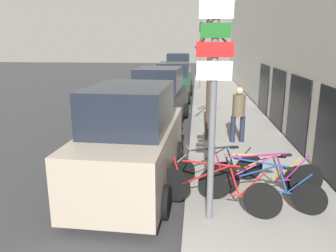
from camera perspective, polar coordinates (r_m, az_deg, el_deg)
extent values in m
plane|color=#333335|center=(13.26, -0.26, 0.15)|extent=(80.00, 80.00, 0.00)
cube|color=gray|center=(15.98, 10.01, 2.68)|extent=(3.20, 32.00, 0.15)
cube|color=silver|center=(15.91, 17.00, 13.75)|extent=(0.20, 32.00, 6.50)
cube|color=black|center=(8.19, 26.69, -1.69)|extent=(0.03, 1.99, 2.13)
cube|color=black|center=(10.60, 21.62, 2.23)|extent=(0.03, 1.99, 2.13)
cube|color=black|center=(13.10, 18.45, 4.67)|extent=(0.03, 1.99, 2.13)
cube|color=black|center=(15.65, 16.30, 6.32)|extent=(0.03, 1.99, 2.13)
cylinder|color=#595B60|center=(5.56, 7.77, 2.16)|extent=(0.12, 0.12, 3.91)
cube|color=white|center=(5.38, 8.44, 19.53)|extent=(0.53, 0.02, 0.29)
cube|color=#19591E|center=(5.37, 8.31, 16.15)|extent=(0.48, 0.02, 0.23)
cube|color=red|center=(5.36, 8.19, 13.03)|extent=(0.60, 0.02, 0.24)
cube|color=white|center=(5.38, 8.07, 9.50)|extent=(0.57, 0.02, 0.31)
cylinder|color=black|center=(6.67, 1.02, -10.18)|extent=(0.67, 0.26, 0.70)
cylinder|color=black|center=(6.27, 16.13, -12.47)|extent=(0.67, 0.26, 0.70)
cylinder|color=red|center=(6.33, 6.51, -8.46)|extent=(0.93, 0.35, 0.57)
cylinder|color=red|center=(6.22, 7.34, -6.51)|extent=(1.08, 0.40, 0.09)
cylinder|color=red|center=(6.22, 11.52, -9.39)|extent=(0.21, 0.10, 0.50)
cylinder|color=red|center=(6.29, 13.36, -11.89)|extent=(0.59, 0.22, 0.08)
cylinder|color=red|center=(6.18, 14.29, -9.97)|extent=(0.44, 0.17, 0.56)
cylinder|color=red|center=(6.52, 1.74, -7.94)|extent=(0.20, 0.10, 0.60)
cube|color=black|center=(6.10, 12.44, -7.23)|extent=(0.22, 0.14, 0.04)
cylinder|color=#99999E|center=(6.38, 2.48, -5.60)|extent=(0.17, 0.42, 0.02)
cylinder|color=black|center=(7.12, 9.93, -9.02)|extent=(0.57, 0.33, 0.63)
cylinder|color=black|center=(6.71, 23.38, -11.58)|extent=(0.57, 0.33, 0.63)
cylinder|color=#1E4799|center=(6.81, 14.92, -7.76)|extent=(0.84, 0.48, 0.52)
cylinder|color=#1E4799|center=(6.71, 15.72, -6.13)|extent=(0.97, 0.55, 0.08)
cylinder|color=#1E4799|center=(6.68, 19.35, -8.75)|extent=(0.19, 0.13, 0.46)
cylinder|color=#1E4799|center=(6.74, 20.92, -10.97)|extent=(0.53, 0.31, 0.08)
cylinder|color=#1E4799|center=(6.64, 21.81, -9.36)|extent=(0.40, 0.24, 0.51)
cylinder|color=#1E4799|center=(6.99, 10.66, -7.13)|extent=(0.19, 0.12, 0.55)
cube|color=black|center=(6.58, 20.24, -6.93)|extent=(0.21, 0.17, 0.04)
cylinder|color=#99999E|center=(6.87, 11.41, -5.16)|extent=(0.23, 0.40, 0.02)
cylinder|color=black|center=(6.79, 8.26, -9.81)|extent=(0.70, 0.14, 0.71)
cylinder|color=black|center=(7.41, 22.94, -8.73)|extent=(0.70, 0.14, 0.71)
cylinder|color=#8C1E72|center=(6.85, 14.24, -6.96)|extent=(1.05, 0.20, 0.58)
cylinder|color=#8C1E72|center=(6.79, 15.13, -4.97)|extent=(1.23, 0.23, 0.09)
cylinder|color=#8C1E72|center=(7.07, 19.02, -6.86)|extent=(0.23, 0.07, 0.51)
cylinder|color=#8C1E72|center=(7.26, 20.59, -8.75)|extent=(0.66, 0.13, 0.08)
cylinder|color=#8C1E72|center=(7.21, 21.46, -6.88)|extent=(0.49, 0.11, 0.57)
cylinder|color=#8C1E72|center=(6.69, 9.15, -7.43)|extent=(0.22, 0.07, 0.61)
cube|color=black|center=(7.02, 19.92, -4.77)|extent=(0.21, 0.11, 0.04)
cylinder|color=#99999E|center=(6.61, 10.06, -4.98)|extent=(0.09, 0.44, 0.02)
cylinder|color=black|center=(7.29, 9.66, -8.47)|extent=(0.62, 0.08, 0.62)
cylinder|color=black|center=(7.48, 21.69, -8.73)|extent=(0.62, 0.08, 0.62)
cylinder|color=orange|center=(7.22, 14.38, -6.50)|extent=(0.87, 0.10, 0.51)
cylinder|color=orange|center=(7.15, 15.11, -4.88)|extent=(1.00, 0.11, 0.08)
cylinder|color=orange|center=(7.29, 18.32, -6.77)|extent=(0.19, 0.05, 0.45)
cylinder|color=orange|center=(7.42, 19.65, -8.54)|extent=(0.54, 0.07, 0.08)
cylinder|color=orange|center=(7.35, 20.39, -6.98)|extent=(0.41, 0.06, 0.50)
cylinder|color=orange|center=(7.19, 10.37, -6.54)|extent=(0.19, 0.05, 0.54)
cube|color=black|center=(7.23, 19.07, -5.02)|extent=(0.21, 0.09, 0.04)
cylinder|color=#99999E|center=(7.11, 11.09, -4.57)|extent=(0.06, 0.44, 0.02)
cylinder|color=black|center=(7.37, 2.32, -8.00)|extent=(0.62, 0.20, 0.63)
cylinder|color=black|center=(7.86, 14.02, -6.97)|extent=(0.62, 0.20, 0.63)
cylinder|color=black|center=(7.41, 6.95, -5.55)|extent=(0.89, 0.27, 0.52)
cylinder|color=black|center=(7.36, 7.61, -3.90)|extent=(1.03, 0.31, 0.08)
cylinder|color=black|center=(7.58, 10.77, -5.42)|extent=(0.20, 0.09, 0.45)
cylinder|color=black|center=(7.74, 12.10, -7.00)|extent=(0.56, 0.18, 0.08)
cylinder|color=black|center=(7.69, 12.74, -5.42)|extent=(0.42, 0.14, 0.51)
cylinder|color=black|center=(7.29, 2.97, -6.01)|extent=(0.19, 0.08, 0.54)
cube|color=black|center=(7.54, 11.43, -3.65)|extent=(0.21, 0.13, 0.04)
cylinder|color=#99999E|center=(7.22, 3.62, -3.98)|extent=(0.14, 0.43, 0.02)
cube|color=gray|center=(7.62, -6.09, -4.53)|extent=(2.02, 4.63, 1.26)
cube|color=black|center=(7.16, -6.66, 3.30)|extent=(1.74, 2.44, 0.93)
cylinder|color=black|center=(9.29, -9.45, -4.24)|extent=(0.25, 0.67, 0.66)
cylinder|color=black|center=(8.94, 1.82, -4.79)|extent=(0.25, 0.67, 0.66)
cylinder|color=black|center=(6.84, -16.41, -11.68)|extent=(0.25, 0.67, 0.66)
cylinder|color=black|center=(6.36, -0.82, -13.13)|extent=(0.25, 0.67, 0.66)
cube|color=black|center=(13.18, -1.44, 3.51)|extent=(2.08, 4.33, 1.18)
cube|color=black|center=(12.85, -1.60, 8.02)|extent=(1.77, 2.30, 0.94)
cylinder|color=black|center=(14.70, -4.02, 2.87)|extent=(0.26, 0.68, 0.67)
cylinder|color=black|center=(14.41, 3.05, 2.65)|extent=(0.26, 0.68, 0.67)
cylinder|color=black|center=(12.22, -6.70, 0.42)|extent=(0.26, 0.68, 0.67)
cylinder|color=black|center=(11.88, 1.78, 0.10)|extent=(0.26, 0.68, 0.67)
cube|color=#144728|center=(19.14, 1.02, 6.95)|extent=(1.91, 4.83, 1.19)
cube|color=black|center=(18.84, 0.98, 9.83)|extent=(1.69, 2.52, 0.77)
cylinder|color=black|center=(20.76, -1.18, 6.29)|extent=(0.23, 0.66, 0.66)
cylinder|color=black|center=(20.62, 3.92, 6.20)|extent=(0.23, 0.66, 0.66)
cylinder|color=black|center=(17.84, -2.35, 4.94)|extent=(0.23, 0.66, 0.66)
cylinder|color=black|center=(17.68, 3.58, 4.83)|extent=(0.23, 0.66, 0.66)
cube|color=#51565B|center=(24.50, 1.78, 8.81)|extent=(1.90, 4.75, 1.37)
cube|color=black|center=(24.22, 1.79, 11.47)|extent=(1.65, 2.49, 0.92)
cylinder|color=black|center=(26.03, -0.09, 7.97)|extent=(0.24, 0.68, 0.67)
cylinder|color=black|center=(26.00, 3.80, 7.93)|extent=(0.24, 0.68, 0.67)
cylinder|color=black|center=(23.15, -0.50, 7.16)|extent=(0.24, 0.68, 0.67)
cylinder|color=black|center=(23.11, 3.87, 7.12)|extent=(0.24, 0.68, 0.67)
cylinder|color=#1E2338|center=(10.73, 12.79, -0.48)|extent=(0.16, 0.16, 0.86)
cylinder|color=#1E2338|center=(10.64, 11.23, -0.52)|extent=(0.16, 0.16, 0.86)
cylinder|color=brown|center=(10.52, 12.23, 3.54)|extent=(0.39, 0.39, 0.68)
sphere|color=tan|center=(10.44, 12.36, 5.98)|extent=(0.23, 0.23, 0.23)
cylinder|color=#3D2D23|center=(10.59, 7.14, 5.42)|extent=(0.18, 0.18, 2.97)
cylinder|color=#3D2D23|center=(10.97, 9.30, 15.03)|extent=(0.80, 1.03, 0.67)
cylinder|color=#3D2D23|center=(10.84, 6.44, 16.36)|extent=(0.44, 0.83, 1.12)
cylinder|color=#3D2D23|center=(10.00, 6.25, 15.21)|extent=(0.52, 0.99, 0.67)
cylinder|color=#3D2D23|center=(10.71, 6.60, 15.61)|extent=(0.38, 0.57, 0.83)
cylinder|color=#595B60|center=(22.61, 5.66, 12.16)|extent=(0.10, 0.10, 4.50)
cube|color=black|center=(22.51, 5.78, 16.74)|extent=(0.20, 0.16, 0.64)
sphere|color=red|center=(22.43, 5.79, 17.26)|extent=(0.11, 0.11, 0.11)
sphere|color=orange|center=(22.42, 5.78, 16.75)|extent=(0.11, 0.11, 0.11)
sphere|color=green|center=(22.41, 5.77, 16.24)|extent=(0.11, 0.11, 0.11)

